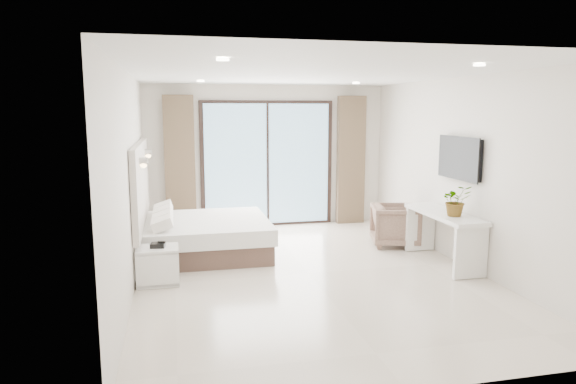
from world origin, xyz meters
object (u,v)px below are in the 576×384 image
at_px(bed, 204,236).
at_px(console_desk, 444,226).
at_px(nightstand, 158,265).
at_px(armchair, 395,223).

relative_size(bed, console_desk, 1.22).
distance_m(nightstand, armchair, 3.95).
xyz_separation_m(console_desk, armchair, (-0.25, 1.10, -0.18)).
distance_m(nightstand, console_desk, 4.06).
height_order(bed, armchair, armchair).
bearing_deg(nightstand, bed, 62.31).
xyz_separation_m(bed, armchair, (3.13, -0.18, 0.09)).
height_order(nightstand, armchair, armchair).
bearing_deg(bed, nightstand, -117.51).
relative_size(bed, nightstand, 3.66).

